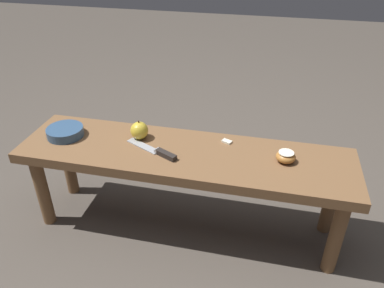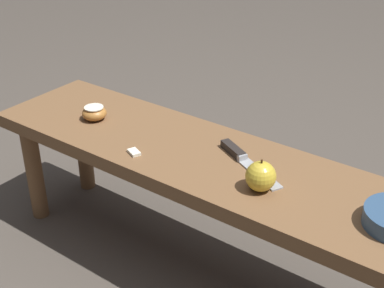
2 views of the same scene
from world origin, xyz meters
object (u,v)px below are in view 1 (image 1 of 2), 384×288
at_px(knife, 159,152).
at_px(apple_whole, 139,130).
at_px(bowl, 65,132).
at_px(wooden_bench, 184,163).
at_px(apple_cut, 286,157).

height_order(knife, apple_whole, apple_whole).
bearing_deg(bowl, apple_whole, 9.22).
height_order(wooden_bench, bowl, bowl).
bearing_deg(apple_cut, apple_whole, 176.22).
bearing_deg(wooden_bench, knife, -159.51).
distance_m(knife, bowl, 0.41).
relative_size(wooden_bench, bowl, 8.79).
xyz_separation_m(knife, bowl, (-0.41, 0.04, 0.01)).
height_order(wooden_bench, knife, knife).
distance_m(wooden_bench, apple_whole, 0.23).
height_order(apple_cut, bowl, apple_cut).
bearing_deg(wooden_bench, bowl, 179.18).
bearing_deg(knife, wooden_bench, -132.85).
bearing_deg(apple_whole, wooden_bench, -15.87).
relative_size(apple_cut, bowl, 0.49).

